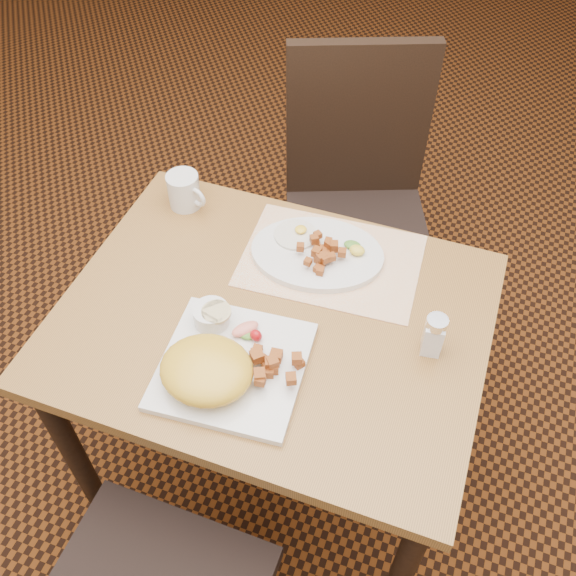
% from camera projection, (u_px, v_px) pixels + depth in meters
% --- Properties ---
extents(ground, '(8.00, 8.00, 0.00)m').
position_uv_depth(ground, '(277.00, 470.00, 1.93)').
color(ground, black).
rests_on(ground, ground).
extents(table, '(0.90, 0.70, 0.75)m').
position_uv_depth(table, '(273.00, 345.00, 1.45)').
color(table, olive).
rests_on(table, ground).
extents(chair_far, '(0.55, 0.55, 0.97)m').
position_uv_depth(chair_far, '(357.00, 194.00, 1.94)').
color(chair_far, black).
rests_on(chair_far, ground).
extents(placemat, '(0.42, 0.30, 0.00)m').
position_uv_depth(placemat, '(331.00, 260.00, 1.47)').
color(placemat, white).
rests_on(placemat, table).
extents(plate_square, '(0.30, 0.30, 0.02)m').
position_uv_depth(plate_square, '(233.00, 366.00, 1.27)').
color(plate_square, silver).
rests_on(plate_square, table).
extents(plate_oval, '(0.34, 0.27, 0.02)m').
position_uv_depth(plate_oval, '(317.00, 254.00, 1.47)').
color(plate_oval, silver).
rests_on(plate_oval, placemat).
extents(hollandaise_mound, '(0.19, 0.16, 0.07)m').
position_uv_depth(hollandaise_mound, '(206.00, 370.00, 1.22)').
color(hollandaise_mound, gold).
rests_on(hollandaise_mound, plate_square).
extents(ramekin, '(0.08, 0.07, 0.04)m').
position_uv_depth(ramekin, '(212.00, 315.00, 1.31)').
color(ramekin, silver).
rests_on(ramekin, plate_square).
extents(garnish_sq, '(0.07, 0.07, 0.03)m').
position_uv_depth(garnish_sq, '(248.00, 331.00, 1.30)').
color(garnish_sq, '#387223').
rests_on(garnish_sq, plate_square).
extents(fried_egg, '(0.10, 0.10, 0.02)m').
position_uv_depth(fried_egg, '(296.00, 234.00, 1.49)').
color(fried_egg, white).
rests_on(fried_egg, plate_oval).
extents(garnish_ov, '(0.05, 0.05, 0.02)m').
position_uv_depth(garnish_ov, '(355.00, 248.00, 1.45)').
color(garnish_ov, '#387223').
rests_on(garnish_ov, plate_oval).
extents(salt_shaker, '(0.05, 0.05, 0.10)m').
position_uv_depth(salt_shaker, '(434.00, 335.00, 1.26)').
color(salt_shaker, white).
rests_on(salt_shaker, table).
extents(coffee_mug, '(0.11, 0.08, 0.09)m').
position_uv_depth(coffee_mug, '(185.00, 191.00, 1.56)').
color(coffee_mug, silver).
rests_on(coffee_mug, table).
extents(home_fries_sq, '(0.11, 0.10, 0.04)m').
position_uv_depth(home_fries_sq, '(271.00, 364.00, 1.24)').
color(home_fries_sq, '#A5511A').
rests_on(home_fries_sq, plate_square).
extents(home_fries_ov, '(0.11, 0.11, 0.04)m').
position_uv_depth(home_fries_ov, '(322.00, 253.00, 1.43)').
color(home_fries_ov, '#A5511A').
rests_on(home_fries_ov, plate_oval).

